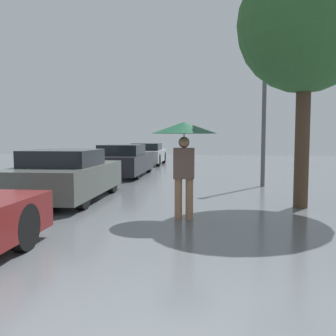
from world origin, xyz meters
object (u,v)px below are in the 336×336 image
Objects in this scene: parked_car_second at (66,176)px; street_lamp at (264,95)px; parked_car_third at (123,161)px; tree at (306,25)px; parked_car_farthest at (148,154)px; pedestrian at (184,138)px.

street_lamp is (5.23, 3.12, 2.27)m from parked_car_second.
parked_car_third is 0.83× the size of tree.
parked_car_farthest is 13.92m from tree.
parked_car_second is 6.50m from street_lamp.
pedestrian is at bearing -113.43° from street_lamp.
street_lamp reaches higher than parked_car_third.
parked_car_farthest is (-2.96, 13.80, -0.96)m from pedestrian.
pedestrian is 8.41m from parked_car_third.
pedestrian is at bearing -31.74° from parked_car_second.
pedestrian is at bearing -69.15° from parked_car_third.
street_lamp is (5.14, -2.80, 2.28)m from parked_car_third.
tree is at bearing 29.98° from pedestrian.
street_lamp is (-0.32, 3.57, -1.06)m from tree.
pedestrian is at bearing -77.88° from parked_car_farthest.
parked_car_third is (0.08, 5.92, -0.01)m from parked_car_second.
tree is (5.46, -12.36, 3.35)m from parked_car_farthest.
parked_car_third is 6.29m from street_lamp.
pedestrian is at bearing -150.02° from tree.
parked_car_third is at bearing 89.19° from parked_car_second.
parked_car_third is at bearing 151.45° from street_lamp.
parked_car_farthest is at bearing 102.12° from pedestrian.
parked_car_second is 0.77× the size of street_lamp.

